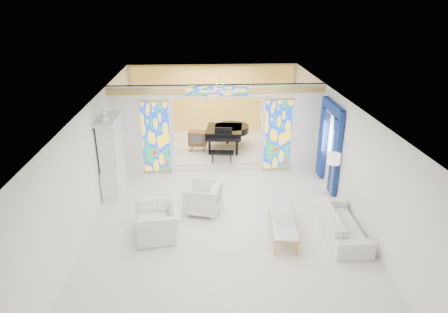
{
  "coord_description": "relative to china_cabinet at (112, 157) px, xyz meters",
  "views": [
    {
      "loc": [
        -0.51,
        -10.63,
        5.68
      ],
      "look_at": [
        0.12,
        0.2,
        1.25
      ],
      "focal_mm": 32.0,
      "sensor_mm": 36.0,
      "label": 1
    }
  ],
  "objects": [
    {
      "name": "wall_front",
      "position": [
        3.22,
        -6.6,
        0.33
      ],
      "size": [
        7.0,
        0.02,
        3.0
      ],
      "primitive_type": "cube",
      "color": "white",
      "rests_on": "floor"
    },
    {
      "name": "armchair_left",
      "position": [
        1.56,
        -2.52,
        -0.77
      ],
      "size": [
        1.24,
        1.37,
        0.8
      ],
      "primitive_type": "imported",
      "rotation": [
        0.0,
        0.0,
        -1.42
      ],
      "color": "white",
      "rests_on": "floor"
    },
    {
      "name": "partition_wall",
      "position": [
        3.22,
        1.4,
        0.48
      ],
      "size": [
        7.0,
        0.22,
        3.0
      ],
      "color": "white",
      "rests_on": "floor"
    },
    {
      "name": "wall_left",
      "position": [
        -0.28,
        -0.6,
        0.33
      ],
      "size": [
        0.02,
        12.0,
        3.0
      ],
      "primitive_type": "cube",
      "color": "white",
      "rests_on": "floor"
    },
    {
      "name": "grand_piano",
      "position": [
        3.68,
        3.12,
        -0.31
      ],
      "size": [
        1.78,
        2.58,
        1.01
      ],
      "rotation": [
        0.0,
        0.0,
        -0.12
      ],
      "color": "black",
      "rests_on": "alcove_platform"
    },
    {
      "name": "side_table",
      "position": [
        1.82,
        -1.71,
        -0.77
      ],
      "size": [
        0.61,
        0.61,
        0.6
      ],
      "rotation": [
        0.0,
        0.0,
        0.31
      ],
      "color": "silver",
      "rests_on": "floor"
    },
    {
      "name": "coffee_table",
      "position": [
        4.69,
        -2.62,
        -0.77
      ],
      "size": [
        0.78,
        2.02,
        0.44
      ],
      "rotation": [
        0.0,
        0.0,
        -0.09
      ],
      "color": "silver",
      "rests_on": "floor"
    },
    {
      "name": "blue_drapes",
      "position": [
        6.62,
        0.1,
        0.41
      ],
      "size": [
        0.14,
        1.85,
        2.65
      ],
      "color": "navy",
      "rests_on": "wall_right"
    },
    {
      "name": "armchair_right",
      "position": [
        2.69,
        -1.4,
        -0.75
      ],
      "size": [
        1.14,
        1.12,
        0.85
      ],
      "primitive_type": "imported",
      "rotation": [
        0.0,
        0.0,
        -1.85
      ],
      "color": "white",
      "rests_on": "floor"
    },
    {
      "name": "alcove_platform",
      "position": [
        3.22,
        3.5,
        -1.08
      ],
      "size": [
        6.8,
        3.8,
        0.18
      ],
      "primitive_type": "cube",
      "color": "silver",
      "rests_on": "floor"
    },
    {
      "name": "china_cabinet",
      "position": [
        0.0,
        0.0,
        0.0
      ],
      "size": [
        0.56,
        1.46,
        2.72
      ],
      "color": "silver",
      "rests_on": "floor"
    },
    {
      "name": "stained_glass_left",
      "position": [
        1.19,
        1.29,
        0.13
      ],
      "size": [
        0.9,
        0.04,
        2.4
      ],
      "primitive_type": "cube",
      "color": "gold",
      "rests_on": "partition_wall"
    },
    {
      "name": "gold_curtain_back",
      "position": [
        3.22,
        5.28,
        0.33
      ],
      "size": [
        6.7,
        0.1,
        2.9
      ],
      "primitive_type": "cube",
      "color": "#F7C255",
      "rests_on": "wall_back"
    },
    {
      "name": "wall_back",
      "position": [
        3.22,
        5.4,
        0.33
      ],
      "size": [
        7.0,
        0.02,
        3.0
      ],
      "primitive_type": "cube",
      "color": "white",
      "rests_on": "floor"
    },
    {
      "name": "ceiling",
      "position": [
        3.22,
        -0.6,
        1.83
      ],
      "size": [
        7.0,
        12.0,
        0.02
      ],
      "primitive_type": "cube",
      "color": "white",
      "rests_on": "wall_back"
    },
    {
      "name": "stained_glass_right",
      "position": [
        5.25,
        1.29,
        0.13
      ],
      "size": [
        0.9,
        0.04,
        2.4
      ],
      "primitive_type": "cube",
      "color": "gold",
      "rests_on": "partition_wall"
    },
    {
      "name": "chandelier",
      "position": [
        3.42,
        3.4,
        1.38
      ],
      "size": [
        0.48,
        0.48,
        0.3
      ],
      "primitive_type": "cylinder",
      "color": "gold",
      "rests_on": "ceiling"
    },
    {
      "name": "stained_glass_transom",
      "position": [
        3.22,
        1.29,
        1.65
      ],
      "size": [
        2.0,
        0.04,
        0.34
      ],
      "primitive_type": "cube",
      "color": "gold",
      "rests_on": "partition_wall"
    },
    {
      "name": "floor_lamp",
      "position": [
        6.42,
        -1.01,
        0.12
      ],
      "size": [
        0.46,
        0.46,
        1.51
      ],
      "rotation": [
        0.0,
        0.0,
        -0.28
      ],
      "color": "gold",
      "rests_on": "floor"
    },
    {
      "name": "wall_right",
      "position": [
        6.72,
        -0.6,
        0.33
      ],
      "size": [
        0.02,
        12.0,
        3.0
      ],
      "primitive_type": "cube",
      "color": "white",
      "rests_on": "floor"
    },
    {
      "name": "floor",
      "position": [
        3.22,
        -0.6,
        -1.17
      ],
      "size": [
        12.0,
        12.0,
        0.0
      ],
      "primitive_type": "plane",
      "color": "silver",
      "rests_on": "ground"
    },
    {
      "name": "vase",
      "position": [
        1.82,
        -1.71,
        -0.48
      ],
      "size": [
        0.19,
        0.19,
        0.17
      ],
      "primitive_type": "imported",
      "rotation": [
        0.0,
        0.0,
        0.19
      ],
      "color": "white",
      "rests_on": "side_table"
    },
    {
      "name": "tv_console",
      "position": [
        2.54,
        2.88,
        -0.49
      ],
      "size": [
        0.73,
        0.56,
        0.76
      ],
      "rotation": [
        0.0,
        0.0,
        -0.18
      ],
      "color": "brown",
      "rests_on": "alcove_platform"
    },
    {
      "name": "sofa",
      "position": [
        6.17,
        -2.75,
        -0.84
      ],
      "size": [
        0.94,
        2.29,
        0.66
      ],
      "primitive_type": "imported",
      "rotation": [
        0.0,
        0.0,
        1.55
      ],
      "color": "white",
      "rests_on": "floor"
    }
  ]
}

